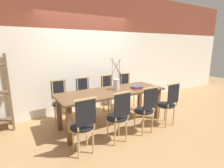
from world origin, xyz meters
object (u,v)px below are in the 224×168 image
(chair_far_center, at_px, (109,92))
(vase_centerpiece, at_px, (116,84))
(dining_table, at_px, (112,95))
(book_stack, at_px, (137,87))
(chair_near_center, at_px, (146,108))

(chair_far_center, relative_size, vase_centerpiece, 1.35)
(vase_centerpiece, bearing_deg, dining_table, -163.81)
(vase_centerpiece, relative_size, book_stack, 2.76)
(chair_near_center, xyz_separation_m, book_stack, (0.27, 0.61, 0.27))
(vase_centerpiece, distance_m, book_stack, 0.50)
(dining_table, distance_m, chair_near_center, 0.80)
(chair_far_center, height_order, book_stack, chair_far_center)
(dining_table, distance_m, chair_far_center, 0.81)
(chair_far_center, relative_size, book_stack, 3.73)
(chair_near_center, height_order, vase_centerpiece, vase_centerpiece)
(dining_table, bearing_deg, book_stack, -10.16)
(chair_near_center, relative_size, chair_far_center, 1.00)
(dining_table, xyz_separation_m, book_stack, (0.60, -0.11, 0.13))
(chair_near_center, relative_size, book_stack, 3.73)
(dining_table, relative_size, book_stack, 9.12)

